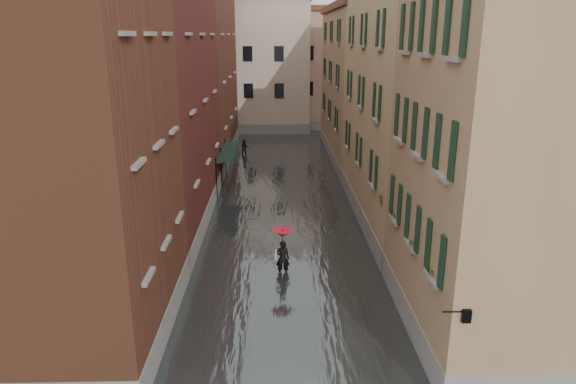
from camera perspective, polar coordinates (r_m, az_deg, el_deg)
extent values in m
plane|color=#525255|center=(19.87, -0.05, -12.31)|extent=(120.00, 120.00, 0.00)
cube|color=#414648|center=(31.81, -0.62, -0.57)|extent=(10.00, 60.00, 0.20)
cube|color=brown|center=(16.97, -24.31, 4.52)|extent=(6.00, 8.00, 13.00)
cube|color=maroon|center=(27.34, -15.56, 9.12)|extent=(6.00, 14.00, 12.50)
cube|color=brown|center=(41.91, -10.75, 13.04)|extent=(6.00, 16.00, 14.00)
cube|color=#93724C|center=(17.47, 23.75, 2.37)|extent=(6.00, 8.00, 11.50)
cube|color=tan|center=(27.52, 14.42, 9.78)|extent=(6.00, 14.00, 13.00)
cube|color=#93724C|center=(42.15, 8.88, 11.45)|extent=(6.00, 16.00, 11.50)
cube|color=beige|center=(55.46, -4.23, 13.69)|extent=(12.00, 9.00, 13.00)
cube|color=tan|center=(57.78, 5.08, 13.31)|extent=(10.00, 9.00, 12.00)
cube|color=black|center=(31.97, -6.86, 3.95)|extent=(1.09, 2.79, 0.31)
cylinder|color=black|center=(30.96, -7.94, 1.28)|extent=(0.06, 0.06, 2.80)
cylinder|color=black|center=(33.63, -7.43, 2.57)|extent=(0.06, 0.06, 2.80)
cube|color=black|center=(34.83, -6.43, 5.06)|extent=(1.09, 2.99, 0.31)
cylinder|color=black|center=(33.69, -7.42, 2.60)|extent=(0.06, 0.06, 2.80)
cylinder|color=black|center=(36.58, -6.96, 3.77)|extent=(0.06, 0.06, 2.80)
cylinder|color=black|center=(13.86, 18.01, -12.53)|extent=(0.60, 0.05, 0.05)
cube|color=black|center=(14.00, 19.16, -12.79)|extent=(0.22, 0.22, 0.35)
cube|color=beige|center=(14.00, 19.16, -12.79)|extent=(0.14, 0.14, 0.24)
cube|color=brown|center=(15.39, 16.07, -9.05)|extent=(0.22, 0.85, 0.18)
imported|color=#265926|center=(15.21, 16.20, -7.62)|extent=(0.59, 0.51, 0.66)
cube|color=brown|center=(17.17, 14.08, -6.07)|extent=(0.22, 0.85, 0.18)
imported|color=#265926|center=(17.02, 14.18, -4.77)|extent=(0.59, 0.51, 0.66)
cube|color=brown|center=(19.59, 12.06, -3.00)|extent=(0.22, 0.85, 0.18)
imported|color=#265926|center=(19.45, 12.13, -1.84)|extent=(0.59, 0.51, 0.66)
cube|color=brown|center=(21.68, 10.72, -0.95)|extent=(0.22, 0.85, 0.18)
imported|color=#265926|center=(21.55, 10.78, 0.11)|extent=(0.59, 0.51, 0.66)
imported|color=black|center=(21.62, -0.60, -7.39)|extent=(0.58, 0.39, 1.59)
cube|color=beige|center=(21.60, -1.35, -6.97)|extent=(0.08, 0.30, 0.38)
cylinder|color=black|center=(21.39, -0.60, -6.04)|extent=(0.02, 0.02, 1.00)
cone|color=red|center=(21.18, -0.61, -4.62)|extent=(0.87, 0.87, 0.28)
imported|color=black|center=(42.93, -4.83, 4.90)|extent=(0.74, 0.60, 1.45)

